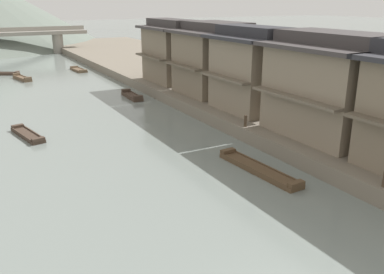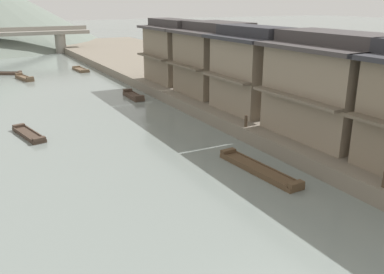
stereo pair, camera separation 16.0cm
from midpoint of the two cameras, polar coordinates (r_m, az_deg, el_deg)
The scene contains 13 objects.
riverbank_right at distance 44.41m, azimuth 4.97°, elevation 7.59°, with size 18.00×110.00×0.92m, color slate.
boat_moored_nearest at distance 56.59m, azimuth -15.14°, elevation 9.02°, with size 1.40×4.12×0.38m.
boat_moored_second at distance 56.67m, azimuth -24.30°, elevation 8.08°, with size 3.52×2.56×0.44m.
boat_moored_third at distance 29.88m, azimuth -21.62°, elevation 0.35°, with size 1.72×4.28×0.40m.
boat_moored_far at distance 52.06m, azimuth -22.19°, elevation 7.60°, with size 1.71×3.97×0.56m.
boat_midriver_drifting at distance 39.35m, azimuth -8.04°, elevation 5.68°, with size 1.00×3.69×0.55m.
boat_midriver_upstream at distance 22.34m, azimuth 9.44°, elevation -4.47°, with size 1.37×5.82×0.45m.
house_waterfront_second at distance 26.06m, azimuth 19.24°, elevation 6.72°, with size 6.61×7.60×6.14m.
house_waterfront_tall at distance 30.84m, azimuth 8.48°, elevation 9.24°, with size 5.17×6.34×6.14m.
house_waterfront_narrow at distance 36.66m, azimuth 3.60°, elevation 10.82°, with size 7.08×6.47×6.14m.
house_waterfront_far at distance 42.17m, azimuth -2.56°, elevation 11.83°, with size 5.16×6.91×6.14m.
mooring_post_dock_mid at distance 26.94m, azimuth 7.68°, elevation 2.21°, with size 0.20×0.20×0.76m, color #473828.
stone_bridge at distance 76.34m, azimuth -23.48°, elevation 12.58°, with size 24.89×2.40×4.54m.
Camera 2 is at (-7.10, -6.48, 8.73)m, focal length 38.34 mm.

